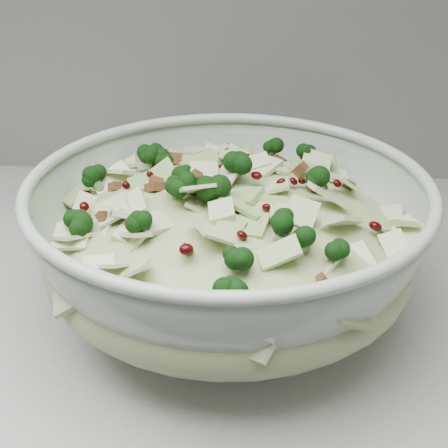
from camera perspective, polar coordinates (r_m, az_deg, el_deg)
name	(u,v)px	position (r m, az deg, el deg)	size (l,w,h in m)	color
mixing_bowl	(229,246)	(0.62, 0.42, -2.06)	(0.49, 0.49, 0.16)	#AEC0B0
salad	(229,224)	(0.61, 0.42, 0.00)	(0.41, 0.41, 0.16)	#A4B078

